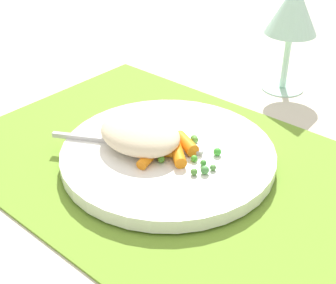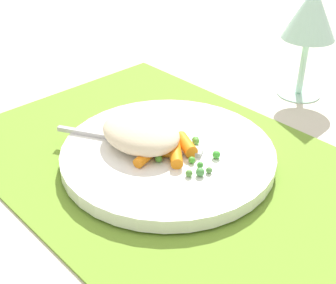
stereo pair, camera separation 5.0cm
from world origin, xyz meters
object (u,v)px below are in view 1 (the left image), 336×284
carrot_portion (170,150)px  rice_mound (140,134)px  plate (168,155)px  fork (142,144)px  wine_glass (293,12)px

carrot_portion → rice_mound: bearing=-166.6°
plate → fork: bearing=-150.6°
plate → carrot_portion: (0.01, -0.01, 0.02)m
plate → fork: (-0.03, -0.02, 0.01)m
rice_mound → fork: bearing=37.7°
fork → wine_glass: (0.03, 0.30, 0.10)m
plate → carrot_portion: bearing=-38.3°
fork → wine_glass: wine_glass is taller
plate → fork: fork is taller
carrot_portion → wine_glass: size_ratio=0.50×
carrot_portion → wine_glass: (-0.01, 0.29, 0.10)m
rice_mound → plate: bearing=29.9°
rice_mound → wine_glass: bearing=84.3°
plate → rice_mound: rice_mound is taller
fork → wine_glass: size_ratio=1.01×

